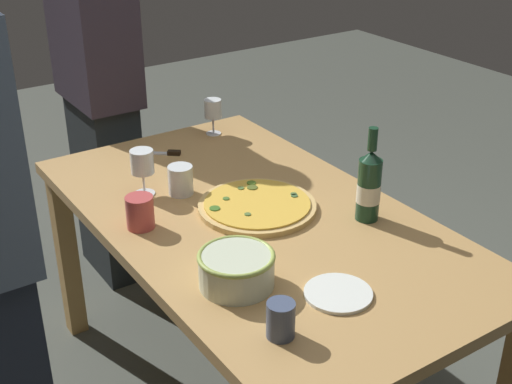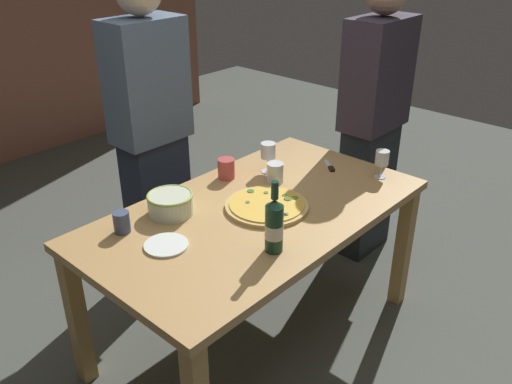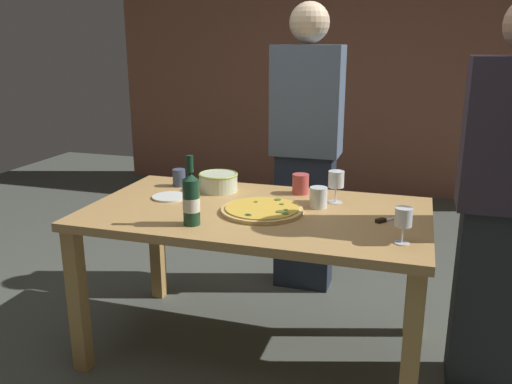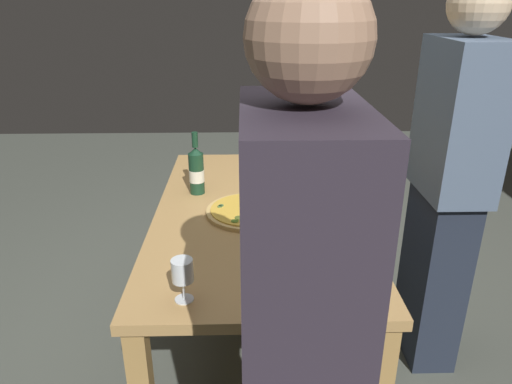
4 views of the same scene
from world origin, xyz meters
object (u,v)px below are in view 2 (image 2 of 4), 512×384
(wine_bottle, at_px, (274,225))
(wine_glass_near_pizza, at_px, (268,152))
(pizza, at_px, (267,206))
(serving_bowl, at_px, (170,203))
(cup_spare, at_px, (226,169))
(dining_table, at_px, (256,226))
(wine_glass_by_bottle, at_px, (382,159))
(side_plate, at_px, (166,245))
(person_guest_left, at_px, (373,122))
(cup_ceramic, at_px, (122,222))
(pizza_knife, at_px, (330,167))
(cup_amber, at_px, (275,173))
(person_host, at_px, (152,133))

(wine_bottle, xyz_separation_m, wine_glass_near_pizza, (0.55, 0.51, -0.01))
(pizza, height_order, serving_bowl, serving_bowl)
(pizza, relative_size, cup_spare, 3.70)
(dining_table, height_order, wine_glass_near_pizza, wine_glass_near_pizza)
(wine_glass_by_bottle, relative_size, side_plate, 0.81)
(wine_glass_near_pizza, relative_size, person_guest_left, 0.09)
(serving_bowl, bearing_deg, wine_glass_by_bottle, -27.49)
(dining_table, relative_size, wine_glass_near_pizza, 10.03)
(cup_ceramic, bearing_deg, person_guest_left, -7.75)
(cup_spare, bearing_deg, pizza_knife, -35.24)
(wine_glass_by_bottle, bearing_deg, person_guest_left, 36.34)
(wine_glass_by_bottle, distance_m, cup_amber, 0.54)
(serving_bowl, xyz_separation_m, pizza_knife, (0.88, -0.25, -0.05))
(person_host, bearing_deg, pizza, 2.79)
(dining_table, height_order, wine_glass_by_bottle, wine_glass_by_bottle)
(person_guest_left, bearing_deg, side_plate, -3.18)
(wine_glass_by_bottle, distance_m, person_guest_left, 0.52)
(wine_bottle, relative_size, cup_spare, 2.95)
(cup_spare, distance_m, person_guest_left, 0.99)
(dining_table, xyz_separation_m, cup_amber, (0.27, 0.12, 0.14))
(dining_table, height_order, cup_spare, cup_spare)
(dining_table, height_order, side_plate, side_plate)
(serving_bowl, relative_size, wine_glass_by_bottle, 1.43)
(cup_amber, bearing_deg, cup_ceramic, 168.46)
(serving_bowl, xyz_separation_m, wine_glass_by_bottle, (0.96, -0.50, 0.05))
(wine_glass_by_bottle, xyz_separation_m, side_plate, (-1.15, 0.31, -0.10))
(wine_glass_near_pizza, bearing_deg, cup_amber, -122.14)
(cup_ceramic, bearing_deg, serving_bowl, -6.67)
(wine_glass_near_pizza, height_order, side_plate, wine_glass_near_pizza)
(side_plate, bearing_deg, wine_glass_near_pizza, 11.37)
(serving_bowl, height_order, wine_bottle, wine_bottle)
(pizza_knife, bearing_deg, pizza, -175.84)
(pizza, height_order, wine_glass_by_bottle, wine_glass_by_bottle)
(cup_ceramic, height_order, side_plate, cup_ceramic)
(side_plate, xyz_separation_m, person_host, (0.54, 0.77, 0.13))
(cup_spare, bearing_deg, wine_glass_by_bottle, -47.20)
(cup_ceramic, relative_size, person_host, 0.05)
(dining_table, height_order, pizza, pizza)
(dining_table, relative_size, cup_ceramic, 16.98)
(cup_ceramic, bearing_deg, cup_spare, 4.13)
(dining_table, bearing_deg, cup_ceramic, 151.76)
(cup_amber, bearing_deg, pizza, -147.41)
(dining_table, bearing_deg, pizza_knife, 0.94)
(cup_spare, xyz_separation_m, person_guest_left, (0.95, -0.27, 0.06))
(serving_bowl, xyz_separation_m, side_plate, (-0.19, -0.20, -0.05))
(wine_glass_near_pizza, distance_m, cup_amber, 0.14)
(wine_glass_near_pizza, distance_m, side_plate, 0.84)
(wine_glass_by_bottle, bearing_deg, dining_table, 160.02)
(pizza, bearing_deg, cup_amber, 32.59)
(pizza_knife, bearing_deg, person_guest_left, 6.07)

